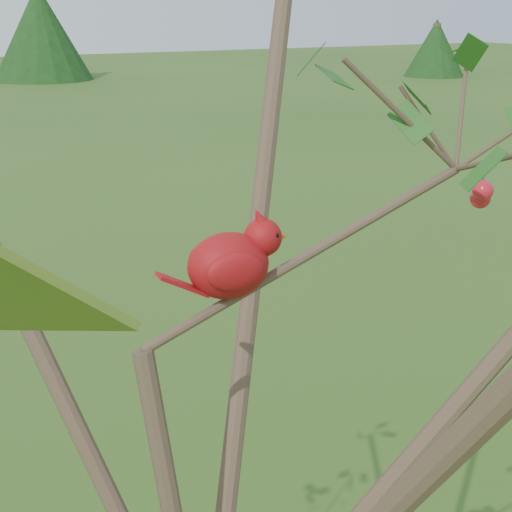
# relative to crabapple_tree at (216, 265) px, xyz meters

# --- Properties ---
(crabapple_tree) EXTENTS (2.35, 2.05, 2.95)m
(crabapple_tree) POSITION_rel_crabapple_tree_xyz_m (0.00, 0.00, 0.00)
(crabapple_tree) COLOR #403022
(crabapple_tree) RESTS_ON ground
(cardinal) EXTENTS (0.23, 0.12, 0.16)m
(cardinal) POSITION_rel_crabapple_tree_xyz_m (0.08, 0.11, -0.04)
(cardinal) COLOR #9F110D
(cardinal) RESTS_ON ground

